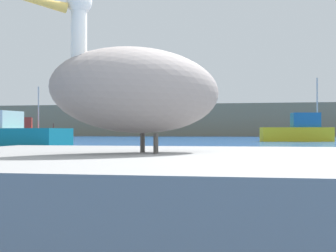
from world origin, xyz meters
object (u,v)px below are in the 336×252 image
at_px(pelican, 139,89).
at_px(fishing_boat_teal, 6,133).
at_px(fishing_boat_red, 15,133).
at_px(fishing_boat_yellow, 299,131).

relative_size(pelican, fishing_boat_teal, 0.16).
height_order(pelican, fishing_boat_red, fishing_boat_red).
relative_size(fishing_boat_yellow, fishing_boat_red, 0.78).
distance_m(pelican, fishing_boat_teal, 26.75).
bearing_deg(fishing_boat_teal, fishing_boat_red, -51.95).
bearing_deg(fishing_boat_teal, fishing_boat_yellow, -133.99).
distance_m(fishing_boat_yellow, fishing_boat_red, 26.30).
height_order(fishing_boat_yellow, fishing_boat_teal, fishing_boat_yellow).
bearing_deg(fishing_boat_yellow, fishing_boat_teal, -153.44).
bearing_deg(pelican, fishing_boat_teal, -98.05).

